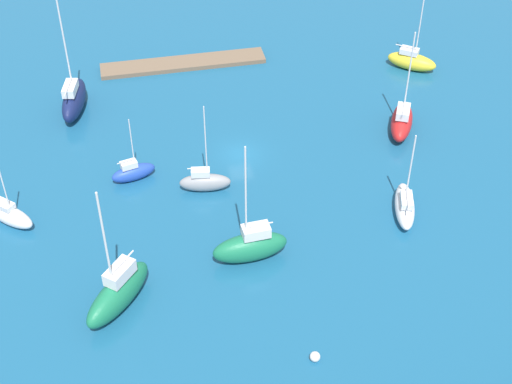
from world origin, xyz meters
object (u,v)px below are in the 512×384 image
sailboat_white_east_end (10,215)px  sailboat_blue_lone_south (133,172)px  sailboat_green_lone_north (118,292)px  mooring_buoy_white (315,357)px  sailboat_red_far_south (402,121)px  pier_dock (183,63)px  sailboat_yellow_west_end (412,61)px  sailboat_navy_by_breakwater (74,99)px  sailboat_white_near_pier (405,205)px  sailboat_green_far_north (250,246)px  sailboat_gray_along_channel (205,181)px

sailboat_white_east_end → sailboat_blue_lone_south: bearing=62.1°
sailboat_green_lone_north → mooring_buoy_white: bearing=99.2°
sailboat_red_far_south → mooring_buoy_white: 32.81m
pier_dock → sailboat_red_far_south: bearing=139.0°
pier_dock → sailboat_yellow_west_end: sailboat_yellow_west_end is taller
sailboat_green_lone_north → sailboat_navy_by_breakwater: 30.36m
pier_dock → mooring_buoy_white: (-4.38, 46.65, 0.15)m
pier_dock → sailboat_blue_lone_south: sailboat_blue_lone_south is taller
sailboat_white_east_end → sailboat_yellow_west_end: (-47.07, -18.93, 0.15)m
sailboat_white_east_end → sailboat_white_near_pier: 37.45m
sailboat_green_lone_north → sailboat_green_far_north: size_ratio=1.02×
sailboat_navy_by_breakwater → pier_dock: bearing=-47.8°
pier_dock → mooring_buoy_white: mooring_buoy_white is taller
sailboat_yellow_west_end → sailboat_red_far_south: sailboat_red_far_south is taller
sailboat_navy_by_breakwater → sailboat_yellow_west_end: (-40.68, -1.17, -0.53)m
pier_dock → sailboat_green_far_north: (-1.62, 34.59, 1.26)m
sailboat_blue_lone_south → sailboat_green_far_north: (-9.41, 13.41, 0.59)m
sailboat_blue_lone_south → pier_dock: bearing=55.2°
sailboat_blue_lone_south → sailboat_green_far_north: 16.39m
sailboat_navy_by_breakwater → sailboat_red_far_south: (-34.91, 11.10, -0.27)m
sailboat_yellow_west_end → pier_dock: bearing=-156.9°
sailboat_green_lone_north → sailboat_green_far_north: 12.33m
pier_dock → mooring_buoy_white: bearing=95.4°
sailboat_navy_by_breakwater → sailboat_blue_lone_south: sailboat_navy_by_breakwater is taller
sailboat_red_far_south → sailboat_white_near_pier: size_ratio=1.32×
sailboat_gray_along_channel → sailboat_navy_by_breakwater: 20.76m
sailboat_white_near_pier → sailboat_yellow_west_end: bearing=-5.4°
sailboat_navy_by_breakwater → sailboat_white_near_pier: size_ratio=1.59×
sailboat_yellow_west_end → mooring_buoy_white: (23.00, 40.18, -0.72)m
sailboat_blue_lone_south → sailboat_white_near_pier: (-25.02, 10.51, 0.12)m
sailboat_navy_by_breakwater → sailboat_white_near_pier: bearing=-115.9°
sailboat_green_lone_north → sailboat_white_near_pier: bearing=142.8°
pier_dock → sailboat_green_lone_north: bearing=74.8°
sailboat_green_lone_north → sailboat_red_far_south: 37.16m
mooring_buoy_white → sailboat_navy_by_breakwater: bearing=-65.6°
pier_dock → sailboat_red_far_south: 28.62m
sailboat_navy_by_breakwater → sailboat_yellow_west_end: sailboat_navy_by_breakwater is taller
sailboat_white_east_end → sailboat_gray_along_channel: (-18.75, -1.09, 0.09)m
mooring_buoy_white → sailboat_gray_along_channel: bearing=-76.6°
sailboat_green_lone_north → sailboat_navy_by_breakwater: bearing=-134.1°
sailboat_gray_along_channel → mooring_buoy_white: 22.97m
sailboat_red_far_south → pier_dock: bearing=74.0°
pier_dock → sailboat_navy_by_breakwater: (13.31, 7.65, 1.41)m
sailboat_white_east_end → sailboat_blue_lone_south: size_ratio=1.09×
sailboat_blue_lone_south → sailboat_red_far_south: bearing=-9.9°
sailboat_gray_along_channel → sailboat_red_far_south: 23.23m
sailboat_gray_along_channel → sailboat_navy_by_breakwater: size_ratio=0.70×
sailboat_green_lone_north → sailboat_white_near_pier: (-27.50, -6.16, -0.58)m
sailboat_green_lone_north → sailboat_gray_along_channel: sailboat_green_lone_north is taller
pier_dock → sailboat_yellow_west_end: size_ratio=1.82×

